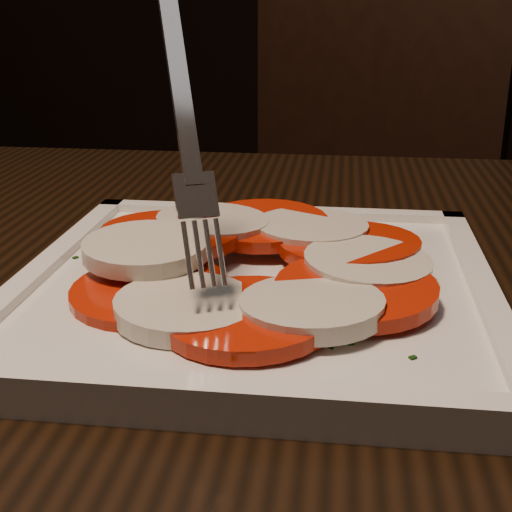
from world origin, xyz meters
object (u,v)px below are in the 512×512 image
table (300,417)px  fork (177,99)px  plate (256,291)px  chair (341,255)px

table → fork: size_ratio=7.08×
plate → fork: fork is taller
table → fork: (-0.07, -0.05, 0.22)m
fork → table: bearing=9.7°
plate → chair: bearing=87.1°
chair → plate: size_ratio=3.30×
table → plate: (-0.03, -0.03, 0.11)m
table → chair: (0.01, 0.65, -0.12)m
table → plate: size_ratio=4.33×
plate → fork: 0.13m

